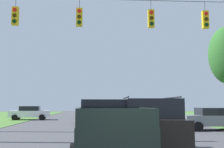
{
  "coord_description": "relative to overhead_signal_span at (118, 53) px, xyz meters",
  "views": [
    {
      "loc": [
        -0.94,
        -5.31,
        1.82
      ],
      "look_at": [
        0.09,
        12.03,
        3.73
      ],
      "focal_mm": 42.97,
      "sensor_mm": 36.0,
      "label": 1
    }
  ],
  "objects": [
    {
      "name": "distant_car_far_parked",
      "position": [
        6.95,
        4.59,
        -3.6
      ],
      "size": [
        4.32,
        2.06,
        1.52
      ],
      "color": "slate",
      "rests_on": "ground"
    },
    {
      "name": "distant_car_oncoming",
      "position": [
        -0.7,
        11.02,
        -3.6
      ],
      "size": [
        4.31,
        2.04,
        1.52
      ],
      "color": "black",
      "rests_on": "ground"
    },
    {
      "name": "suv_black",
      "position": [
        0.85,
        -3.49,
        -3.33
      ],
      "size": [
        2.38,
        4.88,
        2.05
      ],
      "color": "black",
      "rests_on": "ground"
    },
    {
      "name": "lane_dash_0",
      "position": [
        -0.17,
        0.73,
        -4.39
      ],
      "size": [
        2.5,
        0.15,
        0.01
      ],
      "primitive_type": "cube",
      "rotation": [
        0.0,
        0.0,
        1.57
      ],
      "color": "white",
      "rests_on": "ground"
    },
    {
      "name": "lane_dash_2",
      "position": [
        -0.17,
        14.6,
        -4.39
      ],
      "size": [
        2.5,
        0.15,
        0.01
      ],
      "primitive_type": "cube",
      "rotation": [
        0.0,
        0.0,
        1.57
      ],
      "color": "white",
      "rests_on": "ground"
    },
    {
      "name": "overhead_signal_span",
      "position": [
        0.0,
        0.0,
        0.0
      ],
      "size": [
        17.76,
        0.31,
        7.93
      ],
      "color": "brown",
      "rests_on": "ground"
    },
    {
      "name": "distant_car_crossing_white",
      "position": [
        -8.47,
        17.01,
        -3.6
      ],
      "size": [
        4.44,
        2.32,
        1.52
      ],
      "color": "silver",
      "rests_on": "ground"
    },
    {
      "name": "pickup_truck",
      "position": [
        -0.68,
        -4.5,
        -3.43
      ],
      "size": [
        2.4,
        5.45,
        1.95
      ],
      "color": "black",
      "rests_on": "ground"
    },
    {
      "name": "lane_dash_1",
      "position": [
        -0.17,
        7.16,
        -4.39
      ],
      "size": [
        2.5,
        0.15,
        0.01
      ],
      "primitive_type": "cube",
      "rotation": [
        0.0,
        0.0,
        1.57
      ],
      "color": "white",
      "rests_on": "ground"
    }
  ]
}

